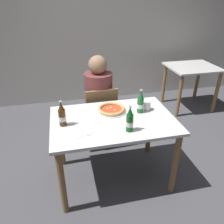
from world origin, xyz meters
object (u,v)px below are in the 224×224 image
object	(u,v)px
paper_cup	(147,106)
dining_table_background	(191,75)
pizza_margherita_near	(111,110)
beer_bottle_right	(130,121)
beer_bottle_center	(140,103)
beer_bottle_left	(62,115)
dining_table_main	(113,129)
diner_seated	(99,105)
napkin_with_cutlery	(80,131)
chair_behind_table	(100,114)

from	to	relation	value
paper_cup	dining_table_background	bearing A→B (deg)	44.80
pizza_margherita_near	beer_bottle_right	bearing A→B (deg)	-79.15
beer_bottle_center	beer_bottle_right	size ratio (longest dim) A/B	1.00
beer_bottle_left	paper_cup	size ratio (longest dim) A/B	2.60
dining_table_main	beer_bottle_center	distance (m)	0.38
dining_table_main	diner_seated	xyz separation A→B (m)	(-0.03, 0.66, -0.05)
diner_seated	dining_table_main	bearing A→B (deg)	-87.45
beer_bottle_center	napkin_with_cutlery	xyz separation A→B (m)	(-0.63, -0.23, -0.10)
diner_seated	beer_bottle_center	size ratio (longest dim) A/B	4.89
pizza_margherita_near	beer_bottle_right	world-z (taller)	beer_bottle_right
beer_bottle_left	beer_bottle_center	bearing A→B (deg)	6.11
napkin_with_cutlery	beer_bottle_left	bearing A→B (deg)	135.29
dining_table_background	pizza_margherita_near	distance (m)	2.10
diner_seated	pizza_margherita_near	distance (m)	0.54
chair_behind_table	diner_seated	distance (m)	0.11
pizza_margherita_near	beer_bottle_right	size ratio (longest dim) A/B	1.23
beer_bottle_center	paper_cup	xyz separation A→B (m)	(0.09, 0.03, -0.06)
chair_behind_table	beer_bottle_center	xyz separation A→B (m)	(0.32, -0.54, 0.37)
beer_bottle_center	dining_table_background	bearing A→B (deg)	43.71
diner_seated	pizza_margherita_near	world-z (taller)	diner_seated
beer_bottle_center	paper_cup	size ratio (longest dim) A/B	2.60
dining_table_main	napkin_with_cutlery	xyz separation A→B (m)	(-0.33, -0.15, 0.12)
pizza_margherita_near	beer_bottle_center	bearing A→B (deg)	-16.31
dining_table_background	napkin_with_cutlery	world-z (taller)	napkin_with_cutlery
dining_table_main	beer_bottle_center	bearing A→B (deg)	13.98
chair_behind_table	napkin_with_cutlery	world-z (taller)	chair_behind_table
chair_behind_table	beer_bottle_left	size ratio (longest dim) A/B	3.44
pizza_margherita_near	beer_bottle_center	world-z (taller)	beer_bottle_center
diner_seated	beer_bottle_center	bearing A→B (deg)	-60.66
pizza_margherita_near	paper_cup	distance (m)	0.37
beer_bottle_left	pizza_margherita_near	bearing A→B (deg)	18.48
pizza_margherita_near	beer_bottle_left	distance (m)	0.53
dining_table_background	paper_cup	world-z (taller)	paper_cup
paper_cup	napkin_with_cutlery	bearing A→B (deg)	-160.10
napkin_with_cutlery	paper_cup	size ratio (longest dim) A/B	2.44
dining_table_background	beer_bottle_right	world-z (taller)	beer_bottle_right
dining_table_background	dining_table_main	bearing A→B (deg)	-140.28
dining_table_background	paper_cup	distance (m)	1.86
dining_table_main	paper_cup	distance (m)	0.43
dining_table_main	pizza_margherita_near	world-z (taller)	pizza_margherita_near
beer_bottle_center	beer_bottle_right	xyz separation A→B (m)	(-0.21, -0.31, 0.00)
pizza_margherita_near	napkin_with_cutlery	xyz separation A→B (m)	(-0.35, -0.31, -0.02)
dining_table_main	beer_bottle_center	world-z (taller)	beer_bottle_center
dining_table_main	chair_behind_table	xyz separation A→B (m)	(-0.02, 0.61, -0.15)
dining_table_background	beer_bottle_left	world-z (taller)	beer_bottle_left
pizza_margherita_near	beer_bottle_right	distance (m)	0.41
dining_table_main	chair_behind_table	size ratio (longest dim) A/B	1.41
dining_table_main	diner_seated	bearing A→B (deg)	92.55
dining_table_main	pizza_margherita_near	size ratio (longest dim) A/B	3.96
diner_seated	beer_bottle_right	bearing A→B (deg)	-82.23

